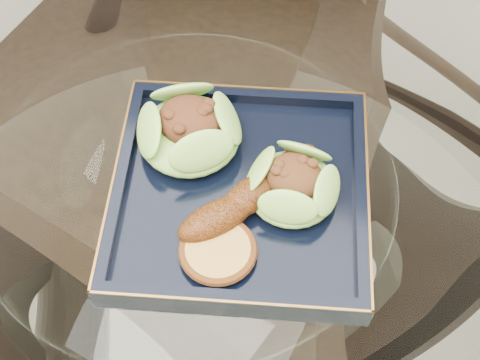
% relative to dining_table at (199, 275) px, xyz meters
% --- Properties ---
extents(dining_table, '(1.13, 1.13, 0.77)m').
position_rel_dining_table_xyz_m(dining_table, '(0.00, 0.00, 0.00)').
color(dining_table, white).
rests_on(dining_table, ground).
extents(dining_chair, '(0.39, 0.39, 0.86)m').
position_rel_dining_table_xyz_m(dining_chair, '(-0.19, 0.35, -0.12)').
color(dining_chair, '#321C10').
rests_on(dining_chair, ground).
extents(navy_plate, '(0.35, 0.35, 0.02)m').
position_rel_dining_table_xyz_m(navy_plate, '(0.04, 0.03, 0.17)').
color(navy_plate, black).
rests_on(navy_plate, dining_table).
extents(lettuce_wrap_left, '(0.14, 0.14, 0.04)m').
position_rel_dining_table_xyz_m(lettuce_wrap_left, '(-0.03, 0.07, 0.20)').
color(lettuce_wrap_left, '#508D29').
rests_on(lettuce_wrap_left, navy_plate).
extents(lettuce_wrap_right, '(0.12, 0.12, 0.03)m').
position_rel_dining_table_xyz_m(lettuce_wrap_right, '(0.09, 0.05, 0.20)').
color(lettuce_wrap_right, '#508E29').
rests_on(lettuce_wrap_right, navy_plate).
extents(roasted_plantain, '(0.11, 0.17, 0.03)m').
position_rel_dining_table_xyz_m(roasted_plantain, '(0.06, 0.03, 0.20)').
color(roasted_plantain, '#612B0A').
rests_on(roasted_plantain, navy_plate).
extents(crumb_patty, '(0.08, 0.08, 0.01)m').
position_rel_dining_table_xyz_m(crumb_patty, '(0.06, -0.05, 0.19)').
color(crumb_patty, gold).
rests_on(crumb_patty, navy_plate).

